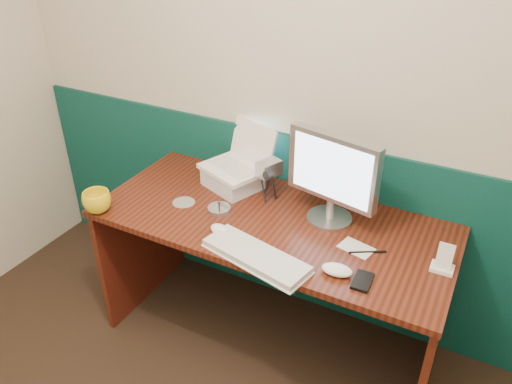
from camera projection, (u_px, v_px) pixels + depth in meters
The scene contains 19 objects.
back_wall at pixel (327, 90), 2.22m from camera, with size 3.50×0.04×2.50m, color beige.
wainscot at pixel (315, 229), 2.60m from camera, with size 3.48×0.02×1.00m, color #083633.
desk at pixel (270, 283), 2.43m from camera, with size 1.60×0.70×0.75m, color #331609.
laptop_riser at pixel (232, 179), 2.46m from camera, with size 0.25×0.21×0.09m, color silver.
laptop at pixel (232, 149), 2.37m from camera, with size 0.29×0.22×0.24m, color white, non-canonical shape.
monitor at pixel (333, 179), 2.12m from camera, with size 0.42×0.12×0.42m, color #ABACB0, non-canonical shape.
keyboard at pixel (256, 257), 1.98m from camera, with size 0.45×0.15×0.03m, color silver.
mouse_right at pixel (337, 270), 1.90m from camera, with size 0.12×0.07×0.04m, color white.
mouse_left at pixel (221, 230), 2.13m from camera, with size 0.11×0.06×0.04m, color white.
mug at pixel (97, 202), 2.26m from camera, with size 0.13×0.13×0.10m, color yellow.
camcorder at pixel (269, 183), 2.33m from camera, with size 0.08×0.12×0.18m, color #B6B7BB, non-canonical shape.
cd_spindle at pixel (219, 209), 2.28m from camera, with size 0.11×0.11×0.02m, color #AFB9C0.
cd_loose_a at pixel (184, 202), 2.35m from camera, with size 0.11×0.11×0.00m, color silver.
cd_loose_b at pixel (327, 223), 2.20m from camera, with size 0.11×0.11×0.00m, color silver.
pen at pixel (368, 252), 2.02m from camera, with size 0.01×0.01×0.15m, color black.
papers at pixel (356, 248), 2.05m from camera, with size 0.14×0.09×0.00m, color white.
dock at pixel (442, 268), 1.93m from camera, with size 0.09×0.07×0.02m, color white.
music_player at pixel (445, 256), 1.90m from camera, with size 0.06×0.01×0.10m, color white.
pda at pixel (362, 281), 1.86m from camera, with size 0.07×0.11×0.01m, color black.
Camera 1 is at (0.71, -0.30, 2.00)m, focal length 35.00 mm.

